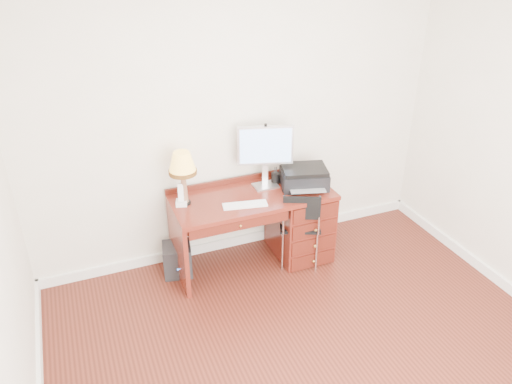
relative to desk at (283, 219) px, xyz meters
name	(u,v)px	position (x,y,z in m)	size (l,w,h in m)	color
ground	(320,362)	(-0.32, -1.40, -0.41)	(4.00, 4.00, 0.00)	#3C150D
room_shell	(285,305)	(-0.32, -0.77, -0.36)	(4.00, 4.00, 4.00)	white
desk	(283,219)	(0.00, 0.00, 0.00)	(1.50, 0.67, 0.75)	maroon
monitor	(265,149)	(-0.14, 0.14, 0.71)	(0.51, 0.24, 0.60)	silver
keyboard	(245,205)	(-0.46, -0.16, 0.34)	(0.40, 0.11, 0.02)	white
mouse_pad	(293,189)	(0.06, -0.06, 0.35)	(0.20, 0.20, 0.04)	black
printer	(304,177)	(0.20, -0.01, 0.43)	(0.50, 0.44, 0.19)	black
leg_lamp	(182,166)	(-0.94, 0.07, 0.71)	(0.25, 0.25, 0.50)	black
phone	(181,199)	(-0.97, 0.06, 0.40)	(0.12, 0.12, 0.21)	white
pen_cup	(276,178)	(-0.02, 0.14, 0.39)	(0.08, 0.08, 0.10)	black
chair	(303,220)	(0.11, -0.20, 0.08)	(0.50, 0.51, 0.81)	black
equipment_box	(177,259)	(-1.05, 0.10, -0.26)	(0.26, 0.26, 0.31)	black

